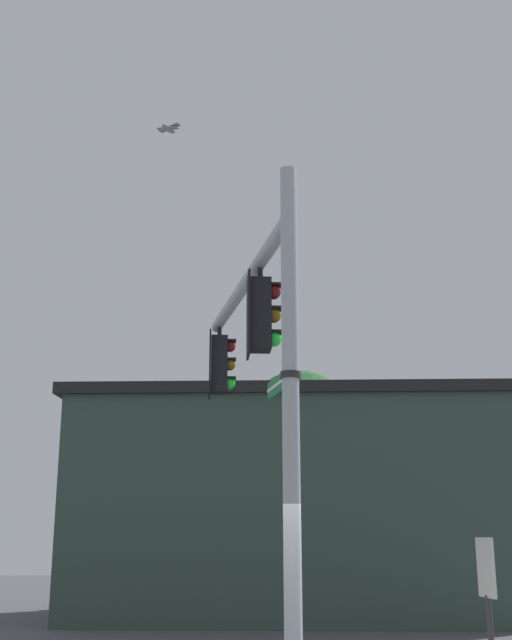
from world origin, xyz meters
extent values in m
cylinder|color=#ADB2B7|center=(0.00, 0.00, 3.35)|extent=(0.21, 0.21, 6.70)
cylinder|color=#ADB2B7|center=(-2.72, -0.41, 6.01)|extent=(5.46, 1.03, 0.20)
cylinder|color=black|center=(-1.63, -0.25, 5.82)|extent=(0.08, 0.08, 0.18)
cube|color=black|center=(-1.63, -0.25, 5.20)|extent=(0.36, 0.30, 1.05)
sphere|color=#590F0F|center=(-1.63, -0.06, 5.55)|extent=(0.22, 0.22, 0.22)
cube|color=black|center=(-1.63, -0.04, 5.65)|extent=(0.24, 0.20, 0.03)
sphere|color=brown|center=(-1.63, -0.06, 5.20)|extent=(0.22, 0.22, 0.22)
cube|color=black|center=(-1.63, -0.04, 5.30)|extent=(0.24, 0.20, 0.03)
sphere|color=#1EE533|center=(-1.63, -0.06, 4.85)|extent=(0.22, 0.22, 0.22)
cube|color=black|center=(-1.63, -0.04, 4.95)|extent=(0.24, 0.20, 0.03)
cube|color=black|center=(-1.63, -0.42, 5.20)|extent=(0.54, 0.03, 1.22)
cylinder|color=black|center=(-5.08, -0.78, 5.82)|extent=(0.08, 0.08, 0.18)
cube|color=black|center=(-5.08, -0.78, 5.20)|extent=(0.36, 0.30, 1.05)
sphere|color=#590F0F|center=(-5.08, -0.59, 5.55)|extent=(0.22, 0.22, 0.22)
cube|color=black|center=(-5.08, -0.57, 5.65)|extent=(0.24, 0.20, 0.03)
sphere|color=brown|center=(-5.08, -0.59, 5.20)|extent=(0.22, 0.22, 0.22)
cube|color=black|center=(-5.08, -0.57, 5.30)|extent=(0.24, 0.20, 0.03)
sphere|color=#1EE533|center=(-5.08, -0.59, 4.85)|extent=(0.22, 0.22, 0.22)
cube|color=black|center=(-5.08, -0.57, 4.95)|extent=(0.24, 0.20, 0.03)
cube|color=black|center=(-5.08, -0.95, 5.20)|extent=(0.54, 0.03, 1.22)
cube|color=#147238|center=(-0.63, -0.10, 4.01)|extent=(1.01, 0.18, 0.22)
cube|color=white|center=(-0.63, -0.11, 4.01)|extent=(1.01, 0.16, 0.04)
cylinder|color=#262626|center=(0.00, 0.00, 4.01)|extent=(0.25, 0.25, 0.08)
ellipsoid|color=gray|center=(-0.87, -1.59, 7.69)|extent=(0.27, 0.24, 0.08)
cube|color=gray|center=(-0.88, -1.61, 7.70)|extent=(0.28, 0.33, 0.10)
cube|color=gray|center=(-0.85, -1.58, 7.70)|extent=(0.28, 0.33, 0.03)
cube|color=#33473D|center=(-13.88, 1.40, 2.84)|extent=(7.65, 12.18, 5.68)
cube|color=maroon|center=(-17.43, 1.76, 3.12)|extent=(2.04, 10.47, 0.30)
cube|color=black|center=(-13.88, 1.40, 5.83)|extent=(7.96, 12.67, 0.30)
cylinder|color=#4C3823|center=(-18.16, 2.24, 2.23)|extent=(0.27, 0.27, 4.45)
sphere|color=#28602D|center=(-18.16, 2.24, 5.82)|extent=(3.90, 3.90, 3.90)
cube|color=silver|center=(-1.44, 2.71, 1.75)|extent=(0.60, 0.04, 0.76)
camera|label=1|loc=(9.40, -1.00, 2.13)|focal=45.09mm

